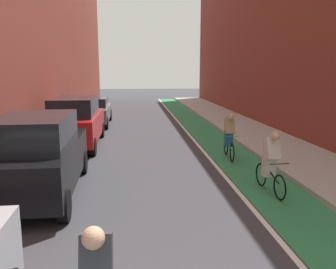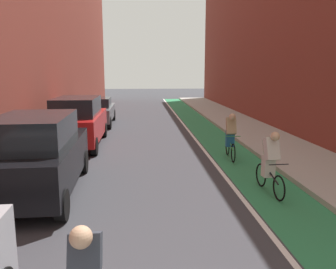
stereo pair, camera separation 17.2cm
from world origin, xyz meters
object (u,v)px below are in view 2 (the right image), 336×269
parked_suv_black (37,154)px  cyclist_trailing (231,136)px  parked_suv_red (78,121)px  parked_sedan_gray (96,111)px  cyclist_mid (270,160)px

parked_suv_black → cyclist_trailing: (5.59, 3.16, -0.21)m
parked_suv_black → parked_suv_red: size_ratio=0.98×
parked_sedan_gray → cyclist_trailing: bearing=-55.5°
parked_suv_black → parked_suv_red: same height
parked_suv_black → cyclist_mid: 5.70m
parked_suv_black → parked_sedan_gray: (-0.00, 11.30, -0.23)m
parked_suv_red → cyclist_trailing: parked_suv_red is taller
cyclist_trailing → parked_sedan_gray: bearing=124.5°
parked_suv_red → cyclist_mid: bearing=-46.4°
parked_suv_red → cyclist_mid: parked_suv_red is taller
parked_suv_red → cyclist_trailing: 6.13m
parked_suv_black → cyclist_trailing: bearing=29.5°
parked_suv_red → cyclist_mid: (5.69, -5.97, -0.17)m
parked_sedan_gray → cyclist_mid: cyclist_mid is taller
parked_sedan_gray → cyclist_mid: 12.94m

